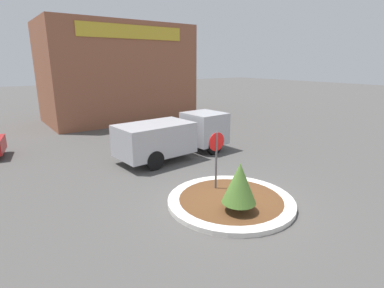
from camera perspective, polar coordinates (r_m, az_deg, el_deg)
The scene contains 6 objects.
ground_plane at distance 10.03m, azimuth 7.35°, elevation -11.08°, with size 120.00×120.00×0.00m, color #514F4C.
traffic_island at distance 10.00m, azimuth 7.37°, elevation -10.68°, with size 4.11×4.11×0.16m.
stop_sign at distance 10.23m, azimuth 4.67°, elevation -1.45°, with size 0.64×0.07×2.18m.
island_shrub at distance 8.87m, azimuth 9.04°, elevation -7.35°, with size 1.02×1.02×1.50m.
utility_truck at distance 14.30m, azimuth -3.38°, elevation 1.71°, with size 5.77×2.40×1.95m.
storefront_building at distance 24.77m, azimuth -13.91°, elevation 13.01°, with size 10.88×6.07×7.24m.
Camera 1 is at (-6.24, -6.48, 4.44)m, focal length 28.00 mm.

